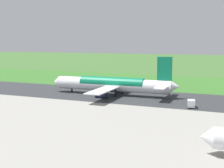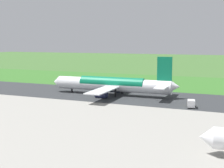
{
  "view_description": "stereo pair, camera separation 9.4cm",
  "coord_description": "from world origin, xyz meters",
  "px_view_note": "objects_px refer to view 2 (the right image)",
  "views": [
    {
      "loc": [
        -39.94,
        114.38,
        21.57
      ],
      "look_at": [
        7.78,
        0.0,
        4.5
      ],
      "focal_mm": 50.03,
      "sensor_mm": 36.0,
      "label": 1
    },
    {
      "loc": [
        -40.03,
        114.34,
        21.57
      ],
      "look_at": [
        7.78,
        0.0,
        4.5
      ],
      "focal_mm": 50.03,
      "sensor_mm": 36.0,
      "label": 2
    }
  ],
  "objects_px": {
    "service_truck_baggage": "(191,103)",
    "traffic_cone_orange": "(149,83)",
    "airliner_main": "(113,84)",
    "no_stopping_sign": "(165,81)"
  },
  "relations": [
    {
      "from": "airliner_main",
      "to": "service_truck_baggage",
      "type": "xyz_separation_m",
      "value": [
        -32.73,
        12.15,
        -2.95
      ]
    },
    {
      "from": "traffic_cone_orange",
      "to": "airliner_main",
      "type": "bearing_deg",
      "value": 84.04
    },
    {
      "from": "airliner_main",
      "to": "no_stopping_sign",
      "type": "height_order",
      "value": "airliner_main"
    },
    {
      "from": "service_truck_baggage",
      "to": "traffic_cone_orange",
      "type": "bearing_deg",
      "value": -60.53
    },
    {
      "from": "airliner_main",
      "to": "traffic_cone_orange",
      "type": "height_order",
      "value": "airliner_main"
    },
    {
      "from": "airliner_main",
      "to": "traffic_cone_orange",
      "type": "xyz_separation_m",
      "value": [
        -4.03,
        -38.63,
        -4.08
      ]
    },
    {
      "from": "airliner_main",
      "to": "no_stopping_sign",
      "type": "distance_m",
      "value": 43.12
    },
    {
      "from": "traffic_cone_orange",
      "to": "no_stopping_sign",
      "type": "bearing_deg",
      "value": -158.78
    },
    {
      "from": "no_stopping_sign",
      "to": "traffic_cone_orange",
      "type": "xyz_separation_m",
      "value": [
        7.36,
        2.86,
        -1.16
      ]
    },
    {
      "from": "no_stopping_sign",
      "to": "traffic_cone_orange",
      "type": "height_order",
      "value": "no_stopping_sign"
    }
  ]
}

